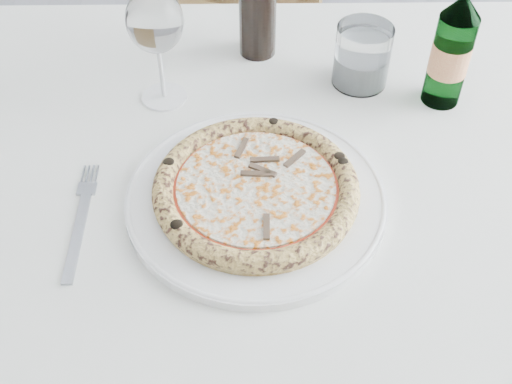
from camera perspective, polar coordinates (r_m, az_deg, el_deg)
floor at (r=1.66m, az=-4.14°, el=-11.43°), size 5.00×6.00×0.02m
dining_table at (r=1.00m, az=-0.21°, el=-0.27°), size 1.42×0.85×0.76m
chair_far at (r=1.72m, az=-2.49°, el=16.49°), size 0.56×0.56×0.93m
plate at (r=0.85m, az=0.00°, el=-0.52°), size 0.35×0.35×0.02m
pizza at (r=0.84m, az=-0.00°, el=0.29°), size 0.27×0.27×0.03m
fork at (r=0.87m, az=-15.36°, el=-2.52°), size 0.03×0.21×0.00m
wine_glass at (r=0.96m, az=-8.97°, el=14.59°), size 0.08×0.08×0.19m
tumbler at (r=1.05m, az=9.38°, el=11.55°), size 0.09×0.09×0.10m
beer_bottle at (r=1.01m, az=17.01°, el=11.96°), size 0.06×0.06×0.23m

